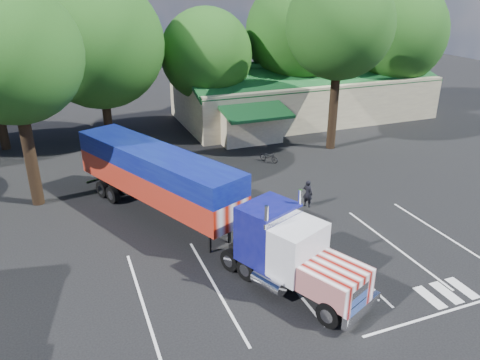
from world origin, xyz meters
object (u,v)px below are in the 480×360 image
object	(u,v)px
silver_sedan	(302,122)
semi_truck	(185,191)
woman	(308,193)
bicycle	(269,157)

from	to	relation	value
silver_sedan	semi_truck	bearing A→B (deg)	132.99
woman	silver_sedan	world-z (taller)	woman
woman	semi_truck	bearing A→B (deg)	59.86
woman	silver_sedan	bearing A→B (deg)	-58.81
semi_truck	silver_sedan	xyz separation A→B (m)	(14.83, 14.50, -1.71)
woman	silver_sedan	size ratio (longest dim) A/B	0.45
semi_truck	bicycle	distance (m)	11.71
bicycle	woman	bearing A→B (deg)	-128.93
woman	silver_sedan	xyz separation A→B (m)	(7.36, 14.31, -0.23)
woman	bicycle	xyz separation A→B (m)	(1.00, 7.68, -0.44)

